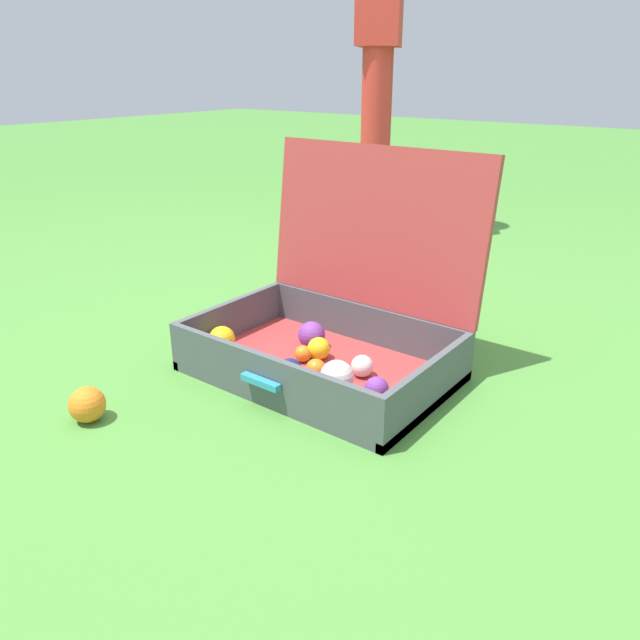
% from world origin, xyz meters
% --- Properties ---
extents(ground_plane, '(16.00, 16.00, 0.00)m').
position_xyz_m(ground_plane, '(0.00, 0.00, 0.00)').
color(ground_plane, '#4C8C38').
extents(open_suitcase, '(0.66, 0.52, 0.56)m').
position_xyz_m(open_suitcase, '(0.02, 0.07, 0.12)').
color(open_suitcase, '#B23838').
rests_on(open_suitcase, ground).
extents(stray_ball_on_grass, '(0.08, 0.08, 0.08)m').
position_xyz_m(stray_ball_on_grass, '(-0.25, -0.50, 0.04)').
color(stray_ball_on_grass, orange).
rests_on(stray_ball_on_grass, ground).
extents(bystander_person, '(0.31, 0.37, 1.67)m').
position_xyz_m(bystander_person, '(-0.65, 1.32, 0.96)').
color(bystander_person, red).
rests_on(bystander_person, ground).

